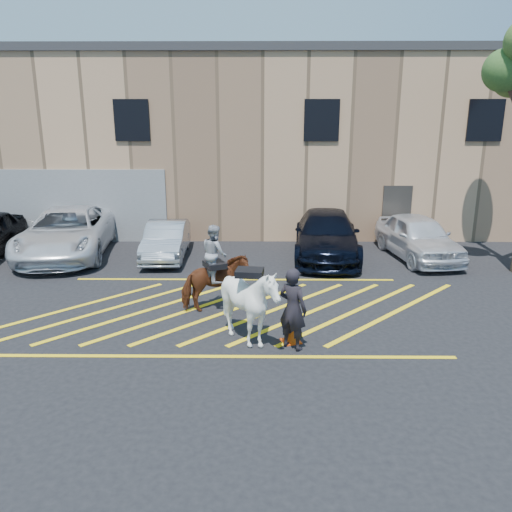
{
  "coord_description": "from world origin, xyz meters",
  "views": [
    {
      "loc": [
        0.77,
        -12.04,
        4.72
      ],
      "look_at": [
        0.65,
        0.2,
        1.3
      ],
      "focal_mm": 35.0,
      "sensor_mm": 36.0,
      "label": 1
    }
  ],
  "objects_px": {
    "car_blue_suv": "(326,235)",
    "saddled_white": "(250,304)",
    "handler": "(293,309)",
    "traffic_cone": "(291,326)",
    "car_silver_sedan": "(166,240)",
    "mounted_bay": "(215,276)",
    "car_white_suv": "(418,237)",
    "car_white_pickup": "(67,232)"
  },
  "relations": [
    {
      "from": "car_white_suv",
      "to": "car_white_pickup",
      "type": "bearing_deg",
      "value": 171.13
    },
    {
      "from": "handler",
      "to": "traffic_cone",
      "type": "height_order",
      "value": "handler"
    },
    {
      "from": "mounted_bay",
      "to": "car_white_suv",
      "type": "bearing_deg",
      "value": 36.66
    },
    {
      "from": "car_white_pickup",
      "to": "traffic_cone",
      "type": "relative_size",
      "value": 8.12
    },
    {
      "from": "car_blue_suv",
      "to": "car_silver_sedan",
      "type": "bearing_deg",
      "value": -172.28
    },
    {
      "from": "handler",
      "to": "mounted_bay",
      "type": "relative_size",
      "value": 0.81
    },
    {
      "from": "handler",
      "to": "traffic_cone",
      "type": "distance_m",
      "value": 0.6
    },
    {
      "from": "car_white_pickup",
      "to": "car_blue_suv",
      "type": "bearing_deg",
      "value": -8.09
    },
    {
      "from": "car_white_pickup",
      "to": "traffic_cone",
      "type": "xyz_separation_m",
      "value": [
        7.44,
        -7.02,
        -0.46
      ]
    },
    {
      "from": "handler",
      "to": "car_blue_suv",
      "type": "bearing_deg",
      "value": -66.31
    },
    {
      "from": "car_white_pickup",
      "to": "saddled_white",
      "type": "height_order",
      "value": "saddled_white"
    },
    {
      "from": "car_white_suv",
      "to": "saddled_white",
      "type": "bearing_deg",
      "value": -137.08
    },
    {
      "from": "car_blue_suv",
      "to": "car_white_suv",
      "type": "height_order",
      "value": "car_blue_suv"
    },
    {
      "from": "car_silver_sedan",
      "to": "traffic_cone",
      "type": "xyz_separation_m",
      "value": [
        3.92,
        -6.7,
        -0.26
      ]
    },
    {
      "from": "mounted_bay",
      "to": "car_blue_suv",
      "type": "bearing_deg",
      "value": 55.93
    },
    {
      "from": "car_blue_suv",
      "to": "mounted_bay",
      "type": "relative_size",
      "value": 2.41
    },
    {
      "from": "car_silver_sedan",
      "to": "car_white_suv",
      "type": "height_order",
      "value": "car_white_suv"
    },
    {
      "from": "car_silver_sedan",
      "to": "car_blue_suv",
      "type": "xyz_separation_m",
      "value": [
        5.54,
        0.25,
        0.15
      ]
    },
    {
      "from": "car_silver_sedan",
      "to": "saddled_white",
      "type": "xyz_separation_m",
      "value": [
        3.03,
        -6.77,
        0.28
      ]
    },
    {
      "from": "car_silver_sedan",
      "to": "mounted_bay",
      "type": "xyz_separation_m",
      "value": [
        2.12,
        -4.81,
        0.27
      ]
    },
    {
      "from": "car_silver_sedan",
      "to": "car_white_pickup",
      "type": "bearing_deg",
      "value": 172.17
    },
    {
      "from": "car_white_suv",
      "to": "car_silver_sedan",
      "type": "bearing_deg",
      "value": 172.78
    },
    {
      "from": "car_white_suv",
      "to": "car_blue_suv",
      "type": "bearing_deg",
      "value": 168.82
    },
    {
      "from": "car_blue_suv",
      "to": "traffic_cone",
      "type": "relative_size",
      "value": 7.25
    },
    {
      "from": "car_white_pickup",
      "to": "mounted_bay",
      "type": "bearing_deg",
      "value": -49.97
    },
    {
      "from": "car_white_suv",
      "to": "traffic_cone",
      "type": "distance_m",
      "value": 8.26
    },
    {
      "from": "car_blue_suv",
      "to": "handler",
      "type": "distance_m",
      "value": 7.42
    },
    {
      "from": "mounted_bay",
      "to": "saddled_white",
      "type": "relative_size",
      "value": 1.22
    },
    {
      "from": "traffic_cone",
      "to": "car_white_pickup",
      "type": "bearing_deg",
      "value": 136.64
    },
    {
      "from": "saddled_white",
      "to": "car_white_pickup",
      "type": "bearing_deg",
      "value": 132.67
    },
    {
      "from": "car_silver_sedan",
      "to": "car_white_suv",
      "type": "bearing_deg",
      "value": -2.17
    },
    {
      "from": "car_silver_sedan",
      "to": "handler",
      "type": "relative_size",
      "value": 2.14
    },
    {
      "from": "mounted_bay",
      "to": "saddled_white",
      "type": "height_order",
      "value": "mounted_bay"
    },
    {
      "from": "car_silver_sedan",
      "to": "saddled_white",
      "type": "height_order",
      "value": "saddled_white"
    },
    {
      "from": "car_white_pickup",
      "to": "car_white_suv",
      "type": "height_order",
      "value": "car_white_pickup"
    },
    {
      "from": "car_white_pickup",
      "to": "car_white_suv",
      "type": "distance_m",
      "value": 12.18
    },
    {
      "from": "car_blue_suv",
      "to": "saddled_white",
      "type": "relative_size",
      "value": 2.94
    },
    {
      "from": "saddled_white",
      "to": "traffic_cone",
      "type": "height_order",
      "value": "saddled_white"
    },
    {
      "from": "mounted_bay",
      "to": "traffic_cone",
      "type": "relative_size",
      "value": 3.01
    },
    {
      "from": "car_white_suv",
      "to": "mounted_bay",
      "type": "bearing_deg",
      "value": -150.91
    },
    {
      "from": "mounted_bay",
      "to": "saddled_white",
      "type": "xyz_separation_m",
      "value": [
        0.91,
        -1.96,
        0.02
      ]
    },
    {
      "from": "car_blue_suv",
      "to": "traffic_cone",
      "type": "xyz_separation_m",
      "value": [
        -1.63,
        -6.95,
        -0.4
      ]
    }
  ]
}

